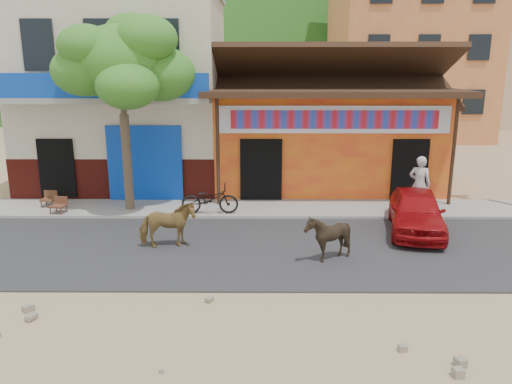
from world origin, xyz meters
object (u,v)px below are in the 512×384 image
red_car (416,211)px  scooter (210,199)px  cafe_chair_left (48,193)px  tree (124,114)px  cow_tan (167,225)px  cafe_chair_right (58,199)px  cow_dark (328,237)px  pedestrian (419,184)px

red_car → scooter: (-5.91, 1.44, -0.06)m
cafe_chair_left → tree: bearing=-2.8°
cow_tan → cafe_chair_right: size_ratio=1.52×
cow_dark → cafe_chair_right: cow_dark is taller
cow_dark → red_car: bearing=140.9°
red_car → scooter: size_ratio=2.01×
cow_tan → cafe_chair_left: 5.68m
cow_dark → pedestrian: bearing=151.9°
red_car → pedestrian: (0.57, 1.67, 0.37)m
cow_dark → red_car: (2.75, 2.13, 0.02)m
cow_dark → red_car: size_ratio=0.33×
cow_tan → cow_dark: size_ratio=1.21×
tree → scooter: 3.68m
tree → cafe_chair_right: tree is taller
cow_dark → red_car: red_car is taller
pedestrian → cafe_chair_right: pedestrian is taller
cow_tan → red_car: (6.73, 1.28, 0.00)m
cow_dark → cafe_chair_right: size_ratio=1.26×
cow_tan → cafe_chair_left: bearing=39.6°
tree → cafe_chair_right: 3.33m
cow_tan → cafe_chair_right: bearing=42.3°
tree → cow_tan: 4.45m
cow_dark → tree: bearing=-112.0°
red_car → cafe_chair_right: red_car is taller
cafe_chair_right → scooter: bearing=8.1°
tree → cafe_chair_left: (-2.70, 0.25, -2.54)m
cow_dark → pedestrian: size_ratio=0.65×
scooter → cafe_chair_right: 4.71m
cow_tan → pedestrian: (7.31, 2.95, 0.37)m
cow_dark → cafe_chair_left: (-8.47, 4.32, -0.04)m
pedestrian → cafe_chair_right: size_ratio=1.92×
pedestrian → cafe_chair_left: 11.82m
tree → cow_dark: bearing=-35.2°
cow_tan → pedestrian: 7.89m
tree → red_car: tree is taller
scooter → cafe_chair_left: bearing=79.9°
tree → cafe_chair_left: tree is taller
pedestrian → cafe_chair_left: (-11.80, 0.53, -0.42)m
tree → scooter: tree is taller
cow_tan → cafe_chair_left: size_ratio=1.52×
pedestrian → cafe_chair_right: 11.21m
red_car → cow_tan: bearing=-157.1°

